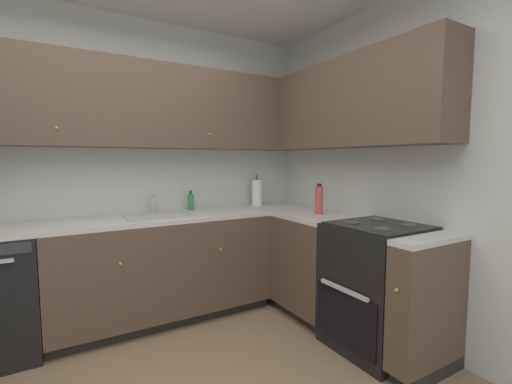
{
  "coord_description": "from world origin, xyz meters",
  "views": [
    {
      "loc": [
        -0.4,
        -1.55,
        1.39
      ],
      "look_at": [
        1.01,
        0.85,
        1.13
      ],
      "focal_mm": 24.28,
      "sensor_mm": 36.0,
      "label": 1
    }
  ],
  "objects_px": {
    "oven_range": "(378,286)",
    "soap_bottle": "(191,202)",
    "paper_towel_roll": "(257,193)",
    "oil_bottle": "(319,200)"
  },
  "relations": [
    {
      "from": "oven_range",
      "to": "paper_towel_roll",
      "type": "height_order",
      "value": "paper_towel_roll"
    },
    {
      "from": "paper_towel_roll",
      "to": "oil_bottle",
      "type": "distance_m",
      "value": 0.8
    },
    {
      "from": "paper_towel_roll",
      "to": "oil_bottle",
      "type": "xyz_separation_m",
      "value": [
        0.17,
        -0.78,
        -0.01
      ]
    },
    {
      "from": "soap_bottle",
      "to": "oil_bottle",
      "type": "height_order",
      "value": "oil_bottle"
    },
    {
      "from": "soap_bottle",
      "to": "oven_range",
      "type": "bearing_deg",
      "value": -57.95
    },
    {
      "from": "oil_bottle",
      "to": "oven_range",
      "type": "bearing_deg",
      "value": -88.31
    },
    {
      "from": "oven_range",
      "to": "soap_bottle",
      "type": "relative_size",
      "value": 5.69
    },
    {
      "from": "soap_bottle",
      "to": "paper_towel_roll",
      "type": "xyz_separation_m",
      "value": [
        0.72,
        -0.02,
        0.05
      ]
    },
    {
      "from": "oil_bottle",
      "to": "soap_bottle",
      "type": "bearing_deg",
      "value": 137.83
    },
    {
      "from": "oven_range",
      "to": "soap_bottle",
      "type": "xyz_separation_m",
      "value": [
        -0.91,
        1.45,
        0.53
      ]
    }
  ]
}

